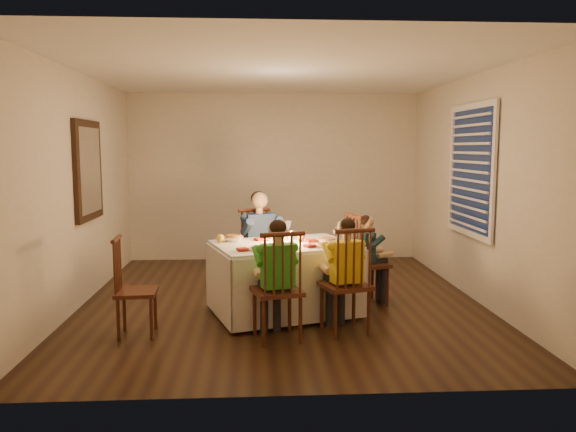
{
  "coord_description": "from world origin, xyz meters",
  "views": [
    {
      "loc": [
        -0.3,
        -6.31,
        1.76
      ],
      "look_at": [
        0.08,
        0.15,
        0.97
      ],
      "focal_mm": 35.0,
      "sensor_mm": 36.0,
      "label": 1
    }
  ],
  "objects": [
    {
      "name": "wall_back",
      "position": [
        0.0,
        2.5,
        1.3
      ],
      "size": [
        4.5,
        0.02,
        2.6
      ],
      "primitive_type": "cube",
      "color": "beige",
      "rests_on": "ground"
    },
    {
      "name": "chair_near_right",
      "position": [
        0.55,
        -1.14,
        0.0
      ],
      "size": [
        0.52,
        0.5,
        1.03
      ],
      "primitive_type": null,
      "rotation": [
        0.0,
        0.0,
        3.42
      ],
      "color": "#35160E",
      "rests_on": "ground"
    },
    {
      "name": "child_yellow",
      "position": [
        0.55,
        -1.14,
        0.0
      ],
      "size": [
        0.46,
        0.44,
        1.11
      ],
      "primitive_type": null,
      "rotation": [
        0.0,
        0.0,
        3.42
      ],
      "color": "yellow",
      "rests_on": "ground"
    },
    {
      "name": "child_teal",
      "position": [
        0.97,
        -0.16,
        0.0
      ],
      "size": [
        0.38,
        0.39,
        1.01
      ],
      "primitive_type": null,
      "rotation": [
        0.0,
        0.0,
        1.87
      ],
      "color": "#17313B",
      "rests_on": "ground"
    },
    {
      "name": "wall_right",
      "position": [
        2.25,
        0.0,
        1.3
      ],
      "size": [
        0.02,
        5.0,
        2.6
      ],
      "primitive_type": "cube",
      "color": "beige",
      "rests_on": "ground"
    },
    {
      "name": "ground",
      "position": [
        0.0,
        0.0,
        0.0
      ],
      "size": [
        5.0,
        5.0,
        0.0
      ],
      "primitive_type": "plane",
      "color": "black",
      "rests_on": "ground"
    },
    {
      "name": "wall_left",
      "position": [
        -2.25,
        0.0,
        1.3
      ],
      "size": [
        0.02,
        5.0,
        2.6
      ],
      "primitive_type": "cube",
      "color": "beige",
      "rests_on": "ground"
    },
    {
      "name": "chair_adult",
      "position": [
        -0.24,
        0.3,
        0.0
      ],
      "size": [
        0.54,
        0.53,
        1.03
      ],
      "primitive_type": null,
      "rotation": [
        0.0,
        0.0,
        0.36
      ],
      "color": "#35160E",
      "rests_on": "ground"
    },
    {
      "name": "squash",
      "position": [
        -0.67,
        -0.38,
        0.8
      ],
      "size": [
        0.09,
        0.09,
        0.09
      ],
      "primitive_type": "sphere",
      "color": "gold",
      "rests_on": "dining_table"
    },
    {
      "name": "setting_yellow",
      "position": [
        0.42,
        -0.67,
        0.77
      ],
      "size": [
        0.33,
        0.33,
        0.02
      ],
      "primitive_type": "cylinder",
      "rotation": [
        0.0,
        0.0,
        0.3
      ],
      "color": "white",
      "rests_on": "dining_table"
    },
    {
      "name": "child_green",
      "position": [
        -0.1,
        -1.31,
        0.0
      ],
      "size": [
        0.46,
        0.43,
        1.12
      ],
      "primitive_type": null,
      "rotation": [
        0.0,
        0.0,
        3.39
      ],
      "color": "green",
      "rests_on": "ground"
    },
    {
      "name": "chair_extra",
      "position": [
        -1.41,
        -1.11,
        0.0
      ],
      "size": [
        0.39,
        0.41,
        0.94
      ],
      "primitive_type": null,
      "rotation": [
        0.0,
        0.0,
        1.62
      ],
      "color": "#35160E",
      "rests_on": "ground"
    },
    {
      "name": "chair_near_left",
      "position": [
        -0.1,
        -1.31,
        0.0
      ],
      "size": [
        0.51,
        0.5,
        1.03
      ],
      "primitive_type": null,
      "rotation": [
        0.0,
        0.0,
        3.39
      ],
      "color": "#35160E",
      "rests_on": "ground"
    },
    {
      "name": "serving_bowl",
      "position": [
        -0.53,
        -0.32,
        0.78
      ],
      "size": [
        0.23,
        0.23,
        0.05
      ],
      "primitive_type": "imported",
      "rotation": [
        0.0,
        0.0,
        -0.12
      ],
      "color": "white",
      "rests_on": "dining_table"
    },
    {
      "name": "candle_left",
      "position": [
        -0.07,
        -0.51,
        0.81
      ],
      "size": [
        0.06,
        0.06,
        0.1
      ],
      "primitive_type": "cylinder",
      "color": "white",
      "rests_on": "dining_table"
    },
    {
      "name": "wall_mirror",
      "position": [
        -2.22,
        0.3,
        1.5
      ],
      "size": [
        0.06,
        0.95,
        1.15
      ],
      "color": "black",
      "rests_on": "wall_left"
    },
    {
      "name": "setting_green",
      "position": [
        -0.25,
        -0.84,
        0.77
      ],
      "size": [
        0.33,
        0.33,
        0.02
      ],
      "primitive_type": "cylinder",
      "rotation": [
        0.0,
        0.0,
        0.3
      ],
      "color": "white",
      "rests_on": "dining_table"
    },
    {
      "name": "chair_end",
      "position": [
        0.97,
        -0.16,
        0.0
      ],
      "size": [
        0.51,
        0.52,
        1.03
      ],
      "primitive_type": null,
      "rotation": [
        0.0,
        0.0,
        1.87
      ],
      "color": "#35160E",
      "rests_on": "ground"
    },
    {
      "name": "candle_right",
      "position": [
        0.08,
        -0.46,
        0.81
      ],
      "size": [
        0.06,
        0.06,
        0.1
      ],
      "primitive_type": "cylinder",
      "color": "white",
      "rests_on": "dining_table"
    },
    {
      "name": "dining_table",
      "position": [
        0.01,
        -0.48,
        0.54
      ],
      "size": [
        1.7,
        1.44,
        0.73
      ],
      "rotation": [
        0.0,
        0.0,
        0.3
      ],
      "color": "silver",
      "rests_on": "ground"
    },
    {
      "name": "orange_fruit",
      "position": [
        0.19,
        -0.37,
        0.8
      ],
      "size": [
        0.08,
        0.08,
        0.08
      ],
      "primitive_type": "sphere",
      "color": "orange",
      "rests_on": "dining_table"
    },
    {
      "name": "ceiling",
      "position": [
        0.0,
        0.0,
        2.6
      ],
      "size": [
        5.0,
        5.0,
        0.0
      ],
      "primitive_type": "plane",
      "color": "white",
      "rests_on": "wall_back"
    },
    {
      "name": "setting_teal",
      "position": [
        0.48,
        -0.35,
        0.77
      ],
      "size": [
        0.33,
        0.33,
        0.02
      ],
      "primitive_type": "cylinder",
      "rotation": [
        0.0,
        0.0,
        0.3
      ],
      "color": "white",
      "rests_on": "dining_table"
    },
    {
      "name": "setting_adult",
      "position": [
        -0.08,
        -0.23,
        0.77
      ],
      "size": [
        0.33,
        0.33,
        0.02
      ],
      "primitive_type": "cylinder",
      "rotation": [
        0.0,
        0.0,
        0.3
      ],
      "color": "white",
      "rests_on": "dining_table"
    },
    {
      "name": "adult",
      "position": [
        -0.24,
        0.3,
        0.0
      ],
      "size": [
        0.58,
        0.55,
        1.25
      ],
      "primitive_type": null,
      "rotation": [
        0.0,
        0.0,
        0.36
      ],
      "color": "navy",
      "rests_on": "ground"
    },
    {
      "name": "window_blinds",
      "position": [
        2.21,
        0.1,
        1.5
      ],
      "size": [
        0.07,
        1.34,
        1.54
      ],
      "color": "#0D1A37",
      "rests_on": "wall_right"
    }
  ]
}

